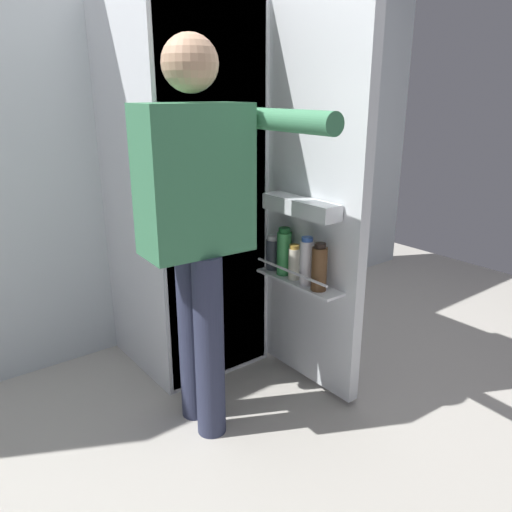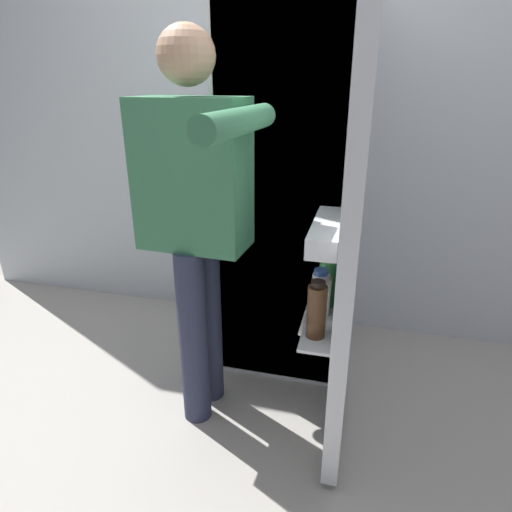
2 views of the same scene
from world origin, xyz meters
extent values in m
plane|color=#B7B2A8|center=(0.00, 0.00, 0.00)|extent=(5.26, 5.26, 0.00)
cube|color=silver|center=(0.00, 0.93, 1.22)|extent=(4.40, 0.10, 2.43)
cube|color=silver|center=(0.00, 0.56, 0.90)|extent=(0.59, 0.63, 1.79)
cube|color=white|center=(0.00, 0.25, 0.90)|extent=(0.55, 0.01, 1.75)
cube|color=white|center=(0.00, 0.30, 0.86)|extent=(0.51, 0.09, 0.01)
cube|color=silver|center=(0.33, -0.04, 0.89)|extent=(0.06, 0.59, 1.73)
cube|color=white|center=(0.24, -0.04, 0.54)|extent=(0.11, 0.48, 0.01)
cylinder|color=silver|center=(0.19, -0.04, 0.60)|extent=(0.01, 0.46, 0.01)
cube|color=white|center=(0.24, -0.04, 0.90)|extent=(0.10, 0.41, 0.07)
cylinder|color=green|center=(0.24, 0.06, 0.65)|extent=(0.07, 0.07, 0.20)
cylinder|color=#195B28|center=(0.24, 0.06, 0.77)|extent=(0.05, 0.05, 0.02)
cylinder|color=brown|center=(0.23, -0.18, 0.65)|extent=(0.07, 0.07, 0.19)
cylinder|color=black|center=(0.23, -0.18, 0.75)|extent=(0.05, 0.05, 0.02)
cylinder|color=#333842|center=(0.25, 0.15, 0.62)|extent=(0.07, 0.07, 0.15)
cylinder|color=silver|center=(0.25, 0.15, 0.71)|extent=(0.06, 0.06, 0.02)
cylinder|color=#EDE5CC|center=(0.24, -0.01, 0.62)|extent=(0.05, 0.05, 0.15)
cylinder|color=#B78933|center=(0.24, -0.01, 0.70)|extent=(0.05, 0.05, 0.02)
cylinder|color=white|center=(0.23, -0.10, 0.65)|extent=(0.06, 0.06, 0.20)
cylinder|color=#335BB2|center=(0.23, -0.10, 0.76)|extent=(0.05, 0.05, 0.02)
cylinder|color=#2D334C|center=(-0.27, 0.06, 0.39)|extent=(0.12, 0.12, 0.78)
cylinder|color=#2D334C|center=(-0.28, -0.08, 0.39)|extent=(0.12, 0.12, 0.78)
cube|color=#3D7F56|center=(-0.27, -0.01, 1.06)|extent=(0.42, 0.25, 0.55)
sphere|color=tan|center=(-0.27, -0.01, 1.47)|extent=(0.20, 0.20, 0.20)
cylinder|color=#3D7F56|center=(-0.26, 0.19, 1.04)|extent=(0.08, 0.08, 0.52)
cylinder|color=#3D7F56|center=(-0.03, -0.23, 1.28)|extent=(0.11, 0.53, 0.08)
camera|label=1|loc=(-1.23, -1.62, 1.38)|focal=35.14mm
camera|label=2|loc=(0.36, -1.52, 1.40)|focal=30.74mm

